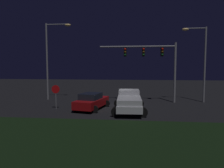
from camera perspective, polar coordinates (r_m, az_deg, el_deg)
ground_plane at (r=21.60m, az=1.76°, el=-5.83°), size 80.00×80.00×0.00m
grass_median at (r=11.96m, az=-1.87°, el=-14.46°), size 27.08×7.96×0.10m
pickup_truck at (r=18.87m, az=4.55°, el=-4.32°), size 2.99×5.47×1.80m
car_sedan at (r=19.95m, az=-5.47°, el=-4.58°), size 3.09×4.69×1.51m
traffic_signal_gantry at (r=23.90m, az=10.67°, el=6.92°), size 8.32×0.56×6.50m
street_lamp_left at (r=26.31m, az=-15.73°, el=8.13°), size 3.04×0.44×8.92m
street_lamp_right at (r=25.37m, az=22.39°, el=7.09°), size 2.61×0.44×8.19m
stop_sign at (r=20.49m, az=-14.73°, el=-2.14°), size 0.76×0.08×2.23m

